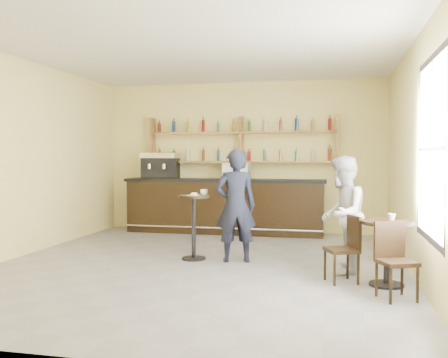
% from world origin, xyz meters
% --- Properties ---
extents(floor, '(7.00, 7.00, 0.00)m').
position_xyz_m(floor, '(0.00, 0.00, 0.00)').
color(floor, slate).
rests_on(floor, ground).
extents(ceiling, '(7.00, 7.00, 0.00)m').
position_xyz_m(ceiling, '(0.00, 0.00, 3.20)').
color(ceiling, white).
rests_on(ceiling, wall_back).
extents(wall_back, '(7.00, 0.00, 7.00)m').
position_xyz_m(wall_back, '(0.00, 3.50, 1.60)').
color(wall_back, '#F1E089').
rests_on(wall_back, floor).
extents(wall_front, '(7.00, 0.00, 7.00)m').
position_xyz_m(wall_front, '(0.00, -3.50, 1.60)').
color(wall_front, '#F1E089').
rests_on(wall_front, floor).
extents(wall_left, '(0.00, 7.00, 7.00)m').
position_xyz_m(wall_left, '(-3.00, 0.00, 1.60)').
color(wall_left, '#F1E089').
rests_on(wall_left, floor).
extents(wall_right, '(0.00, 7.00, 7.00)m').
position_xyz_m(wall_right, '(3.00, 0.00, 1.60)').
color(wall_right, '#F1E089').
rests_on(wall_right, floor).
extents(window_pane, '(0.00, 2.00, 2.00)m').
position_xyz_m(window_pane, '(2.99, -1.20, 1.70)').
color(window_pane, white).
rests_on(window_pane, wall_right).
extents(window_frame, '(0.04, 1.70, 2.10)m').
position_xyz_m(window_frame, '(2.99, -1.20, 1.70)').
color(window_frame, black).
rests_on(window_frame, wall_right).
extents(shelf_unit, '(4.00, 0.26, 1.40)m').
position_xyz_m(shelf_unit, '(0.00, 3.37, 1.81)').
color(shelf_unit, brown).
rests_on(shelf_unit, wall_back).
extents(liquor_bottles, '(3.68, 0.10, 1.00)m').
position_xyz_m(liquor_bottles, '(0.00, 3.37, 1.98)').
color(liquor_bottles, '#8C5919').
rests_on(liquor_bottles, shelf_unit).
extents(bar_counter, '(4.22, 0.82, 1.14)m').
position_xyz_m(bar_counter, '(-0.32, 3.15, 0.57)').
color(bar_counter, black).
rests_on(bar_counter, floor).
extents(espresso_machine, '(0.83, 0.59, 0.55)m').
position_xyz_m(espresso_machine, '(-1.73, 3.15, 1.42)').
color(espresso_machine, black).
rests_on(espresso_machine, bar_counter).
extents(pastry_case, '(0.57, 0.47, 0.33)m').
position_xyz_m(pastry_case, '(-0.06, 3.15, 1.31)').
color(pastry_case, silver).
rests_on(pastry_case, bar_counter).
extents(pedestal_table, '(0.62, 0.62, 1.01)m').
position_xyz_m(pedestal_table, '(-0.20, 0.39, 0.50)').
color(pedestal_table, black).
rests_on(pedestal_table, floor).
extents(napkin, '(0.17, 0.17, 0.00)m').
position_xyz_m(napkin, '(-0.20, 0.39, 1.01)').
color(napkin, white).
rests_on(napkin, pedestal_table).
extents(donut, '(0.13, 0.13, 0.04)m').
position_xyz_m(donut, '(-0.19, 0.38, 1.03)').
color(donut, '#E0AD52').
rests_on(donut, napkin).
extents(cup_pedestal, '(0.14, 0.14, 0.09)m').
position_xyz_m(cup_pedestal, '(-0.06, 0.49, 1.05)').
color(cup_pedestal, white).
rests_on(cup_pedestal, pedestal_table).
extents(man_main, '(0.72, 0.58, 1.73)m').
position_xyz_m(man_main, '(0.48, 0.39, 0.86)').
color(man_main, black).
rests_on(man_main, floor).
extents(cafe_table, '(0.77, 0.77, 0.82)m').
position_xyz_m(cafe_table, '(2.60, -0.62, 0.41)').
color(cafe_table, black).
rests_on(cafe_table, floor).
extents(cup_cafe, '(0.12, 0.12, 0.09)m').
position_xyz_m(cup_cafe, '(2.65, -0.62, 0.86)').
color(cup_cafe, white).
rests_on(cup_cafe, cafe_table).
extents(chair_west, '(0.49, 0.49, 0.86)m').
position_xyz_m(chair_west, '(2.05, -0.57, 0.43)').
color(chair_west, black).
rests_on(chair_west, floor).
extents(chair_south, '(0.50, 0.50, 0.87)m').
position_xyz_m(chair_south, '(2.65, -1.22, 0.44)').
color(chair_south, black).
rests_on(chair_south, floor).
extents(patron_second, '(0.74, 0.88, 1.63)m').
position_xyz_m(patron_second, '(2.06, -0.03, 0.81)').
color(patron_second, '#A1A0A6').
rests_on(patron_second, floor).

